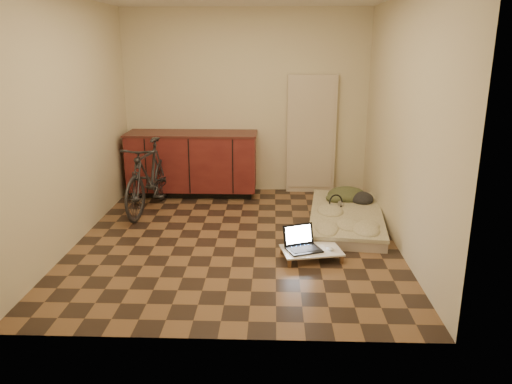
{
  "coord_description": "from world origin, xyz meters",
  "views": [
    {
      "loc": [
        0.4,
        -5.23,
        2.1
      ],
      "look_at": [
        0.22,
        -0.0,
        0.55
      ],
      "focal_mm": 35.0,
      "sensor_mm": 36.0,
      "label": 1
    }
  ],
  "objects_px": {
    "bicycle": "(149,173)",
    "laptop": "(302,244)",
    "lap_desk": "(311,251)",
    "futon": "(346,217)"
  },
  "relations": [
    {
      "from": "bicycle",
      "to": "laptop",
      "type": "height_order",
      "value": "bicycle"
    },
    {
      "from": "bicycle",
      "to": "laptop",
      "type": "xyz_separation_m",
      "value": [
        1.9,
        -1.46,
        -0.36
      ]
    },
    {
      "from": "bicycle",
      "to": "futon",
      "type": "xyz_separation_m",
      "value": [
        2.5,
        -0.41,
        -0.43
      ]
    },
    {
      "from": "futon",
      "to": "laptop",
      "type": "relative_size",
      "value": 4.46
    },
    {
      "from": "futon",
      "to": "laptop",
      "type": "height_order",
      "value": "laptop"
    },
    {
      "from": "lap_desk",
      "to": "laptop",
      "type": "xyz_separation_m",
      "value": [
        -0.1,
        0.02,
        0.06
      ]
    },
    {
      "from": "futon",
      "to": "lap_desk",
      "type": "xyz_separation_m",
      "value": [
        -0.5,
        -1.06,
        0.01
      ]
    },
    {
      "from": "lap_desk",
      "to": "bicycle",
      "type": "bearing_deg",
      "value": 131.91
    },
    {
      "from": "laptop",
      "to": "lap_desk",
      "type": "bearing_deg",
      "value": -33.65
    },
    {
      "from": "bicycle",
      "to": "lap_desk",
      "type": "bearing_deg",
      "value": -28.3
    }
  ]
}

